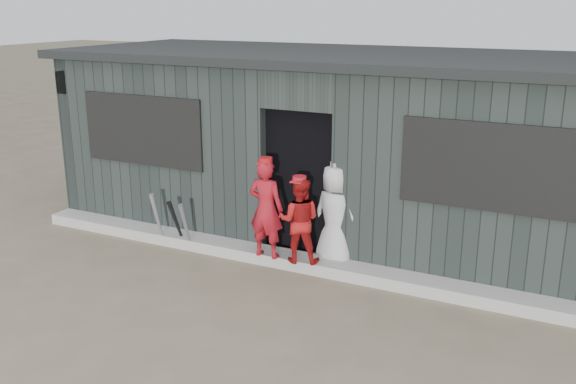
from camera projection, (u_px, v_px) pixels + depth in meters
The scene contains 9 objects.
ground at pixel (213, 325), 6.81m from camera, with size 80.00×80.00×0.00m, color brown.
curb at pixel (289, 260), 8.36m from camera, with size 8.00×0.36×0.15m, color #9F9F9A.
bat_left at pixel (158, 219), 8.94m from camera, with size 0.07×0.07×0.79m, color #9C9CA4.
bat_mid at pixel (186, 227), 8.72m from camera, with size 0.07×0.07×0.73m, color gray.
bat_right at pixel (177, 224), 8.87m from camera, with size 0.07×0.07×0.73m, color black.
player_red_left at pixel (266, 209), 8.10m from camera, with size 0.47×0.31×1.28m, color maroon.
player_red_right at pixel (299, 220), 7.96m from camera, with size 0.53×0.41×1.09m, color #A41414.
player_grey_back at pixel (336, 216), 8.18m from camera, with size 0.66×0.43×1.36m, color #BCBCBC.
dugout at pixel (339, 144), 9.46m from camera, with size 8.30×3.30×2.62m.
Camera 1 is at (3.44, -5.14, 3.30)m, focal length 40.00 mm.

